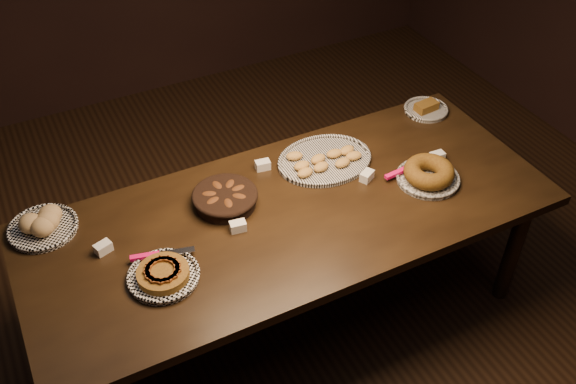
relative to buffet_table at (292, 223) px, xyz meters
name	(u,v)px	position (x,y,z in m)	size (l,w,h in m)	color
ground	(291,316)	(0.00, 0.00, -0.68)	(5.00, 5.00, 0.00)	black
buffet_table	(292,223)	(0.00, 0.00, 0.00)	(2.40, 1.00, 0.75)	black
apple_tart_plate	(163,274)	(-0.64, -0.12, 0.10)	(0.31, 0.30, 0.06)	white
madeleine_platter	(325,160)	(0.30, 0.24, 0.09)	(0.48, 0.39, 0.05)	black
bundt_cake_plate	(428,174)	(0.67, -0.10, 0.11)	(0.34, 0.30, 0.10)	black
croissant_basket	(225,197)	(-0.25, 0.17, 0.12)	(0.35, 0.35, 0.07)	black
bread_roll_plate	(43,224)	(-1.02, 0.38, 0.11)	(0.30, 0.30, 0.09)	white
loaf_plate	(426,109)	(1.02, 0.38, 0.09)	(0.24, 0.24, 0.06)	black
tent_cards	(288,192)	(0.03, 0.10, 0.10)	(1.70, 0.39, 0.04)	white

